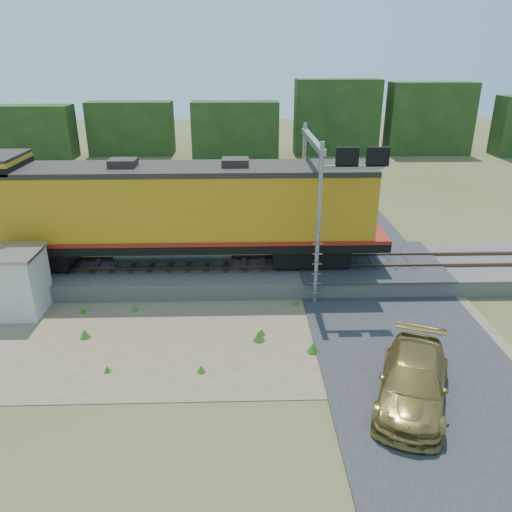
{
  "coord_description": "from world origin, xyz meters",
  "views": [
    {
      "loc": [
        0.79,
        -16.55,
        10.39
      ],
      "look_at": [
        1.38,
        3.0,
        2.4
      ],
      "focal_mm": 35.0,
      "sensor_mm": 36.0,
      "label": 1
    }
  ],
  "objects_px": {
    "signal_gantry": "(321,174)",
    "shed": "(16,282)",
    "locomotive": "(165,210)",
    "car": "(413,382)"
  },
  "relations": [
    {
      "from": "signal_gantry",
      "to": "shed",
      "type": "bearing_deg",
      "value": -169.15
    },
    {
      "from": "locomotive",
      "to": "signal_gantry",
      "type": "height_order",
      "value": "signal_gantry"
    },
    {
      "from": "shed",
      "to": "signal_gantry",
      "type": "xyz_separation_m",
      "value": [
        13.16,
        2.52,
        3.94
      ]
    },
    {
      "from": "locomotive",
      "to": "car",
      "type": "height_order",
      "value": "locomotive"
    },
    {
      "from": "shed",
      "to": "car",
      "type": "xyz_separation_m",
      "value": [
        14.96,
        -6.42,
        -0.69
      ]
    },
    {
      "from": "locomotive",
      "to": "car",
      "type": "relative_size",
      "value": 4.0
    },
    {
      "from": "locomotive",
      "to": "shed",
      "type": "height_order",
      "value": "locomotive"
    },
    {
      "from": "shed",
      "to": "locomotive",
      "type": "bearing_deg",
      "value": 28.04
    },
    {
      "from": "signal_gantry",
      "to": "car",
      "type": "distance_m",
      "value": 10.22
    },
    {
      "from": "shed",
      "to": "signal_gantry",
      "type": "distance_m",
      "value": 13.97
    }
  ]
}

